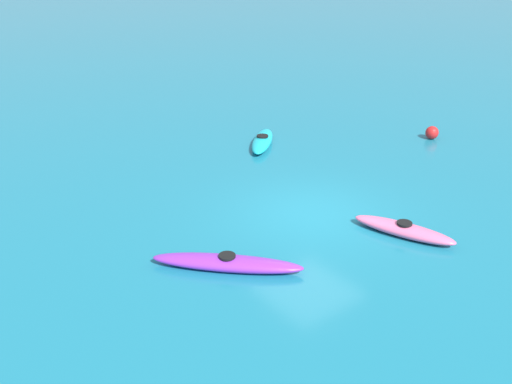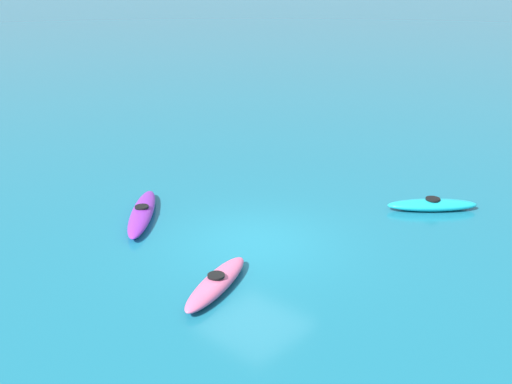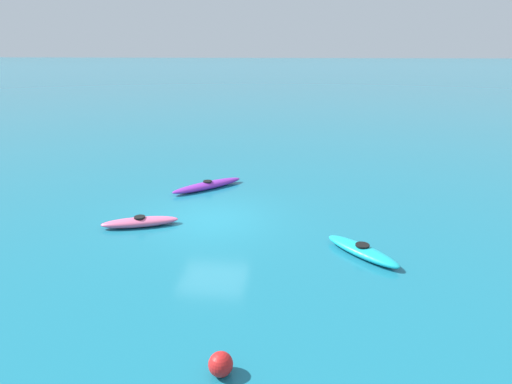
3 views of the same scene
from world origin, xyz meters
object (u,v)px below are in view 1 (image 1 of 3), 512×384
Objects in this scene: kayak_purple at (227,263)px; kayak_cyan at (262,141)px; buoy_red at (432,133)px; kayak_pink at (404,230)px.

kayak_cyan is at bearing 136.20° from kayak_purple.
kayak_purple and kayak_cyan have the same top height.
kayak_pink is at bearing -58.04° from buoy_red.
kayak_purple is at bearing -75.93° from buoy_red.
kayak_pink is 4.62m from kayak_purple.
kayak_cyan is 4.92× the size of buoy_red.
buoy_red is (3.24, 5.32, 0.07)m from kayak_cyan.
kayak_pink is 7.89m from buoy_red.
kayak_cyan is at bearing 169.52° from kayak_pink.
kayak_purple is 11.44m from buoy_red.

